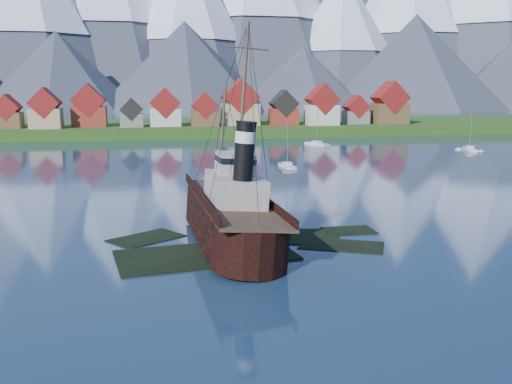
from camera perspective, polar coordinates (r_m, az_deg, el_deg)
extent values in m
plane|color=#192F47|center=(61.51, -2.44, -5.71)|extent=(1400.00, 1400.00, 0.00)
cube|color=black|center=(59.36, -5.04, -6.66)|extent=(19.08, 11.42, 1.00)
cube|color=black|center=(66.47, 2.20, -4.81)|extent=(15.15, 9.76, 1.00)
cube|color=black|center=(70.46, -1.89, -3.84)|extent=(11.45, 9.06, 1.00)
cube|color=black|center=(63.47, 8.53, -5.70)|extent=(10.27, 8.34, 1.00)
cube|color=black|center=(66.82, -10.88, -4.93)|extent=(9.42, 8.68, 1.00)
cube|color=black|center=(69.88, 9.25, -4.15)|extent=(6.00, 4.00, 1.00)
cube|color=#264A15|center=(229.27, -8.63, 6.07)|extent=(600.00, 80.00, 3.20)
cube|color=#3F3D38|center=(191.43, -8.19, 5.23)|extent=(600.00, 2.50, 2.00)
cube|color=brown|center=(217.06, -23.53, 6.60)|extent=(9.00, 8.00, 5.50)
cube|color=maroon|center=(216.88, -23.61, 7.75)|extent=(9.16, 8.16, 9.16)
cube|color=tan|center=(211.60, -20.26, 6.92)|extent=(10.50, 9.00, 6.80)
cube|color=maroon|center=(211.40, -20.36, 8.35)|extent=(10.69, 9.18, 10.69)
cube|color=maroon|center=(215.72, -16.31, 7.26)|extent=(12.00, 8.50, 7.20)
cube|color=maroon|center=(215.52, -16.39, 8.78)|extent=(12.22, 8.67, 12.22)
cube|color=slate|center=(209.88, -12.32, 7.03)|extent=(8.00, 7.00, 4.80)
cube|color=black|center=(209.70, -12.36, 8.07)|extent=(8.15, 7.14, 8.15)
cube|color=beige|center=(212.85, -9.05, 7.40)|extent=(11.00, 9.50, 6.40)
cube|color=maroon|center=(212.65, -9.09, 8.79)|extent=(11.20, 9.69, 11.20)
cube|color=brown|center=(209.78, -5.16, 7.36)|extent=(9.50, 8.00, 5.80)
cube|color=maroon|center=(209.58, -5.18, 8.62)|extent=(9.67, 8.16, 9.67)
cube|color=tan|center=(216.47, -1.57, 7.78)|extent=(13.50, 10.00, 8.00)
cube|color=maroon|center=(216.27, -1.58, 9.49)|extent=(13.75, 10.20, 13.75)
cube|color=maroon|center=(216.71, 2.77, 7.54)|extent=(10.00, 8.50, 6.20)
cube|color=black|center=(216.52, 2.78, 8.84)|extent=(10.18, 8.67, 10.18)
cube|color=beige|center=(217.50, 6.58, 7.67)|extent=(11.50, 9.00, 7.50)
cube|color=maroon|center=(217.30, 6.61, 9.20)|extent=(11.71, 9.18, 11.71)
cube|color=slate|center=(226.20, 9.93, 7.37)|extent=(9.00, 7.50, 5.00)
cube|color=maroon|center=(226.02, 9.97, 8.41)|extent=(9.16, 7.65, 9.16)
cube|color=brown|center=(229.19, 13.19, 7.64)|extent=(12.50, 10.00, 7.80)
cube|color=maroon|center=(228.99, 13.26, 9.17)|extent=(12.73, 10.20, 12.73)
cone|color=#2D333D|center=(524.56, -21.57, 15.88)|extent=(180.00, 180.00, 150.00)
cone|color=#2D333D|center=(558.89, -14.55, 17.43)|extent=(210.00, 210.00, 180.00)
cone|color=#2D333D|center=(532.55, -6.80, 16.15)|extent=(170.00, 170.00, 145.00)
cone|color=#2D333D|center=(589.21, -0.01, 18.36)|extent=(240.00, 240.00, 200.00)
cone|color=#2D333D|center=(550.03, 8.53, 14.88)|extent=(150.00, 150.00, 125.00)
cone|color=white|center=(552.56, 8.61, 17.46)|extent=(93.00, 93.00, 75.00)
cone|color=#2D333D|center=(609.87, 15.04, 16.32)|extent=(200.00, 200.00, 170.00)
cone|color=#2D333D|center=(636.30, 22.49, 16.55)|extent=(230.00, 230.00, 190.00)
cone|color=#2D333D|center=(436.95, -19.20, 11.20)|extent=(120.00, 120.00, 58.00)
cone|color=#2D333D|center=(428.65, -7.07, 12.25)|extent=(136.00, 136.00, 66.00)
cone|color=#2D333D|center=(447.47, 4.72, 11.19)|extent=(110.00, 110.00, 50.00)
cone|color=#2D333D|center=(476.83, 15.58, 12.30)|extent=(150.00, 150.00, 75.00)
cube|color=black|center=(63.74, -2.77, -2.95)|extent=(7.33, 21.10, 4.40)
cone|color=black|center=(77.01, -4.19, -0.62)|extent=(7.33, 7.33, 7.33)
cylinder|color=black|center=(53.64, -1.19, -5.52)|extent=(7.33, 7.33, 4.40)
cube|color=#4C3826|center=(63.24, -2.79, -0.92)|extent=(7.18, 27.84, 0.26)
cube|color=black|center=(62.77, -5.97, -0.61)|extent=(0.21, 26.96, 0.94)
cube|color=black|center=(63.72, 0.34, -0.39)|extent=(0.21, 26.96, 0.94)
cube|color=#ADA89E|center=(61.42, -2.60, 0.23)|extent=(5.44, 8.90, 3.14)
cube|color=#ADA89E|center=(62.02, -2.76, 2.87)|extent=(3.77, 4.19, 2.30)
cylinder|color=black|center=(57.39, -2.14, 4.05)|extent=(1.99, 1.99, 5.86)
cylinder|color=silver|center=(57.24, -2.15, 5.51)|extent=(2.09, 2.09, 1.15)
cylinder|color=#473828|center=(70.57, -3.78, 5.49)|extent=(0.29, 0.29, 12.56)
cylinder|color=#473828|center=(59.41, -2.54, 10.24)|extent=(0.33, 0.33, 13.61)
cube|color=silver|center=(166.01, 20.56, 3.92)|extent=(4.46, 8.62, 1.18)
cube|color=silver|center=(165.91, 20.58, 4.24)|extent=(2.45, 2.78, 0.69)
cylinder|color=gray|center=(165.52, 20.68, 5.88)|extent=(0.14, 0.14, 10.24)
cube|color=silver|center=(171.17, 6.11, 4.70)|extent=(5.59, 9.65, 1.13)
cube|color=silver|center=(171.08, 6.12, 5.00)|extent=(2.89, 3.21, 0.66)
cylinder|color=gray|center=(170.71, 6.15, 6.53)|extent=(0.13, 0.13, 9.81)
cube|color=silver|center=(122.96, 3.14, 2.49)|extent=(2.34, 7.68, 1.05)
cube|color=silver|center=(122.85, 3.14, 2.87)|extent=(1.79, 2.22, 0.61)
cylinder|color=gray|center=(122.36, 3.16, 4.83)|extent=(0.12, 0.12, 9.07)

